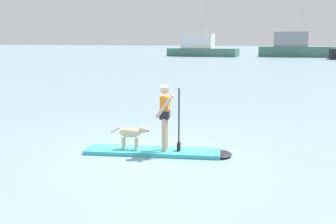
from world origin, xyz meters
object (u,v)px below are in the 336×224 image
at_px(dog, 132,133).
at_px(moored_boat_center, 295,48).
at_px(paddleboard, 161,152).
at_px(person_paddler, 165,113).
at_px(moored_boat_far_starboard, 201,48).

xyz_separation_m(dog, moored_boat_center, (-3.20, 65.18, 1.10)).
distance_m(paddleboard, person_paddler, 1.01).
bearing_deg(dog, moored_boat_far_starboard, 107.08).
height_order(person_paddler, moored_boat_center, moored_boat_center).
bearing_deg(moored_boat_far_starboard, person_paddler, -72.17).
height_order(paddleboard, moored_boat_center, moored_boat_center).
height_order(person_paddler, dog, person_paddler).
relative_size(paddleboard, moored_boat_far_starboard, 0.30).
distance_m(moored_boat_far_starboard, moored_boat_center, 16.13).
xyz_separation_m(dog, moored_boat_far_starboard, (-18.94, 61.67, 0.97)).
relative_size(person_paddler, moored_boat_center, 0.13).
height_order(paddleboard, moored_boat_far_starboard, moored_boat_far_starboard).
bearing_deg(moored_boat_far_starboard, paddleboard, -72.26).
relative_size(dog, moored_boat_center, 0.08).
height_order(person_paddler, moored_boat_far_starboard, moored_boat_far_starboard).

